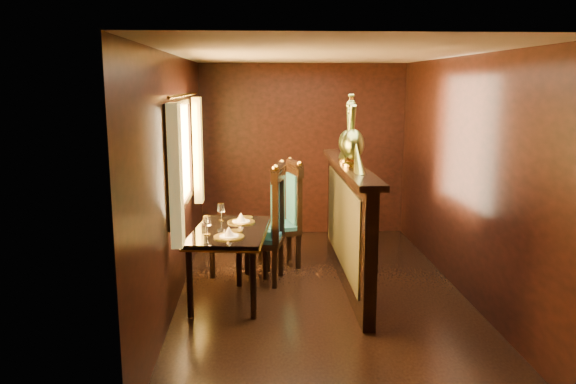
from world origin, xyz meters
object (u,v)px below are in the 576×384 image
dining_table (230,236)px  chair_right (288,210)px  chair_left (271,220)px  peacock_left (353,131)px  peacock_right (348,131)px

dining_table → chair_right: chair_right is taller
chair_left → chair_right: size_ratio=1.04×
dining_table → peacock_left: size_ratio=1.76×
dining_table → peacock_left: 1.68m
peacock_left → chair_left: bearing=158.9°
chair_right → peacock_left: size_ratio=1.77×
dining_table → chair_left: size_ratio=0.96×
chair_left → peacock_left: 1.36m
chair_right → chair_left: bearing=-123.4°
peacock_right → chair_left: bearing=-180.0°
dining_table → peacock_right: peacock_right is taller
chair_right → peacock_left: 1.54m
chair_left → peacock_left: (0.84, -0.33, 1.02)m
peacock_left → peacock_right: peacock_left is taller
chair_left → peacock_right: peacock_right is taller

